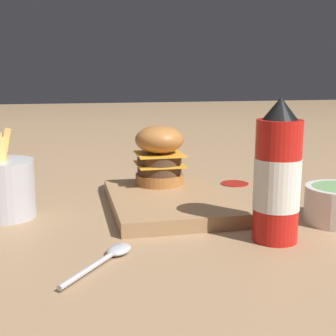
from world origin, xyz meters
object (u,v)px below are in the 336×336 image
burger (159,155)px  fries_basket (3,188)px  serving_board (168,201)px  ketchup_bottle (277,177)px  spoon (111,255)px

burger → fries_basket: size_ratio=0.77×
serving_board → burger: 0.11m
burger → fries_basket: bearing=-74.2°
serving_board → burger: bearing=178.8°
serving_board → ketchup_bottle: 0.24m
burger → serving_board: bearing=-1.2°
ketchup_bottle → spoon: bearing=-85.4°
serving_board → ketchup_bottle: (0.20, 0.12, 0.08)m
ketchup_bottle → fries_basket: (-0.20, -0.40, -0.04)m
fries_basket → spoon: 0.28m
spoon → burger: bearing=14.9°
serving_board → spoon: serving_board is taller
ketchup_bottle → fries_basket: ketchup_bottle is taller
serving_board → ketchup_bottle: size_ratio=1.39×
fries_basket → burger: bearing=105.8°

